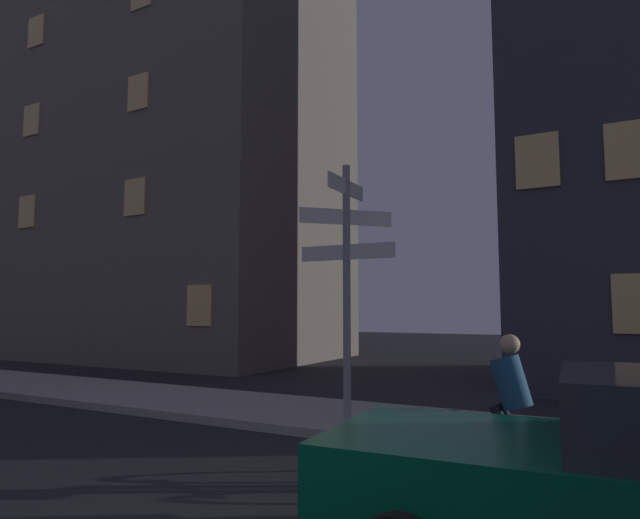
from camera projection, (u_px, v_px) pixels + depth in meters
The scene contains 4 objects.
sidewalk_kerb at pixel (444, 428), 8.25m from camera, with size 40.00×2.56×0.14m, color #9E9991.
signpost at pixel (347, 267), 8.48m from camera, with size 1.61×1.25×4.04m.
cyclist at pixel (508, 413), 5.92m from camera, with size 1.81×0.37×1.61m.
building_left_block at pixel (166, 151), 22.67m from camera, with size 13.92×8.32×17.03m.
Camera 1 is at (2.31, -1.95, 1.88)m, focal length 30.30 mm.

